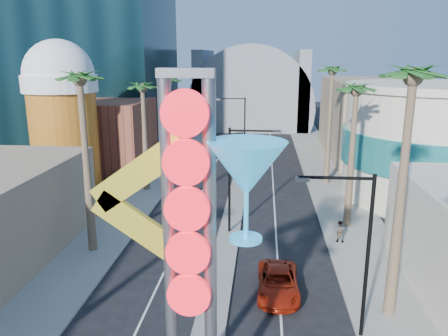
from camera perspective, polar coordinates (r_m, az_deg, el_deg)
sidewalk_west at (r=48.76m, az=-9.06°, el=-1.05°), size 5.00×100.00×0.15m
sidewalk_east at (r=47.80m, az=13.60°, el=-1.59°), size 5.00×100.00×0.15m
median at (r=50.23m, az=2.35°, el=-0.42°), size 1.60×84.00×0.15m
brick_filler_west at (r=52.64m, az=-15.32°, el=4.14°), size 10.00×10.00×8.00m
filler_east at (r=60.58m, az=18.30°, el=6.16°), size 10.00×20.00×10.00m
beer_mug at (r=45.21m, az=-20.36°, el=7.07°), size 7.00×7.00×14.50m
turquoise_building at (r=44.07m, az=25.93°, el=2.93°), size 16.60×16.60×10.60m
canopy at (r=82.99m, az=3.62°, el=8.41°), size 22.00×16.00×22.00m
neon_sign at (r=14.67m, az=-1.41°, el=-8.00°), size 6.53×2.60×12.55m
streetlight_0 at (r=31.60m, az=1.71°, el=-0.32°), size 3.79×0.25×8.00m
streetlight_1 at (r=55.17m, az=2.16°, el=6.01°), size 3.79×0.25×8.00m
streetlight_2 at (r=20.64m, az=17.10°, el=-9.28°), size 3.45×0.25×8.00m
palm_1 at (r=28.94m, az=-18.24°, el=9.57°), size 2.40×2.40×12.70m
palm_2 at (r=42.23m, az=-10.57°, el=9.50°), size 2.40×2.40×11.20m
palm_3 at (r=53.84m, az=-7.09°, el=10.63°), size 2.40×2.40×11.20m
palm_5 at (r=21.60m, az=23.30°, el=8.92°), size 2.40×2.40×13.20m
palm_6 at (r=33.30m, az=16.85°, el=8.67°), size 2.40×2.40×11.70m
palm_7 at (r=45.04m, az=13.96°, el=11.33°), size 2.40×2.40×12.70m
red_pickup at (r=25.29m, az=7.08°, el=-14.61°), size 2.26×4.89×1.36m
pedestrian_b at (r=32.13m, az=14.82°, el=-7.99°), size 0.88×0.76×1.55m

